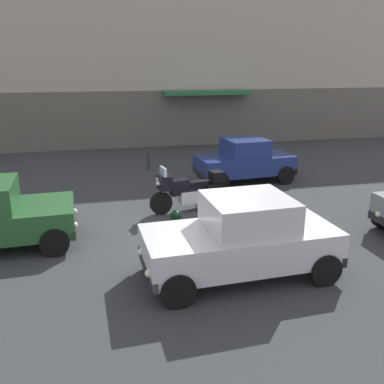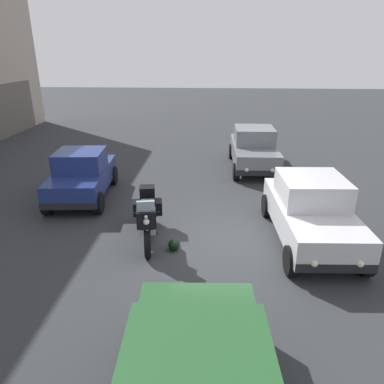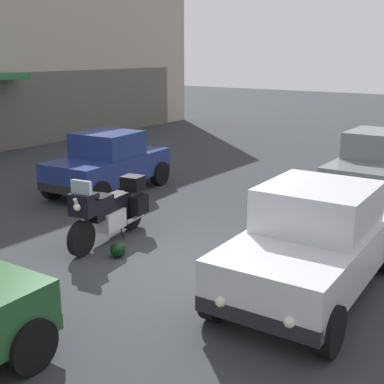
{
  "view_description": "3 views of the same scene",
  "coord_description": "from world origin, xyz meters",
  "px_view_note": "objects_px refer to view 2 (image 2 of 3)",
  "views": [
    {
      "loc": [
        -2.42,
        -9.25,
        4.11
      ],
      "look_at": [
        -0.17,
        0.64,
        0.96
      ],
      "focal_mm": 38.98,
      "sensor_mm": 36.0,
      "label": 1
    },
    {
      "loc": [
        -7.93,
        0.33,
        4.46
      ],
      "look_at": [
        0.46,
        0.84,
        1.13
      ],
      "focal_mm": 33.44,
      "sensor_mm": 36.0,
      "label": 2
    },
    {
      "loc": [
        -6.59,
        -4.77,
        3.49
      ],
      "look_at": [
        0.55,
        0.35,
        1.1
      ],
      "focal_mm": 48.0,
      "sensor_mm": 36.0,
      "label": 3
    }
  ],
  "objects_px": {
    "helmet": "(174,245)",
    "car_hatchback_near": "(254,149)",
    "car_wagon_end": "(310,211)",
    "motorcycle": "(147,216)",
    "car_compact_side": "(82,175)"
  },
  "relations": [
    {
      "from": "helmet",
      "to": "car_hatchback_near",
      "type": "relative_size",
      "value": 0.07
    },
    {
      "from": "helmet",
      "to": "car_wagon_end",
      "type": "bearing_deg",
      "value": -78.05
    },
    {
      "from": "car_hatchback_near",
      "to": "motorcycle",
      "type": "bearing_deg",
      "value": -28.65
    },
    {
      "from": "motorcycle",
      "to": "car_hatchback_near",
      "type": "xyz_separation_m",
      "value": [
        6.11,
        -3.22,
        0.19
      ]
    },
    {
      "from": "helmet",
      "to": "car_compact_side",
      "type": "xyz_separation_m",
      "value": [
        3.13,
        3.28,
        0.63
      ]
    },
    {
      "from": "car_compact_side",
      "to": "car_wagon_end",
      "type": "height_order",
      "value": "car_wagon_end"
    },
    {
      "from": "car_hatchback_near",
      "to": "car_wagon_end",
      "type": "bearing_deg",
      "value": 6.83
    },
    {
      "from": "car_wagon_end",
      "to": "car_hatchback_near",
      "type": "bearing_deg",
      "value": -174.81
    },
    {
      "from": "motorcycle",
      "to": "helmet",
      "type": "height_order",
      "value": "motorcycle"
    },
    {
      "from": "motorcycle",
      "to": "car_wagon_end",
      "type": "height_order",
      "value": "car_wagon_end"
    },
    {
      "from": "car_compact_side",
      "to": "car_wagon_end",
      "type": "distance_m",
      "value": 7.02
    },
    {
      "from": "motorcycle",
      "to": "helmet",
      "type": "distance_m",
      "value": 1.01
    },
    {
      "from": "helmet",
      "to": "car_wagon_end",
      "type": "relative_size",
      "value": 0.07
    },
    {
      "from": "helmet",
      "to": "car_compact_side",
      "type": "relative_size",
      "value": 0.08
    },
    {
      "from": "helmet",
      "to": "car_wagon_end",
      "type": "xyz_separation_m",
      "value": [
        0.7,
        -3.31,
        0.67
      ]
    }
  ]
}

